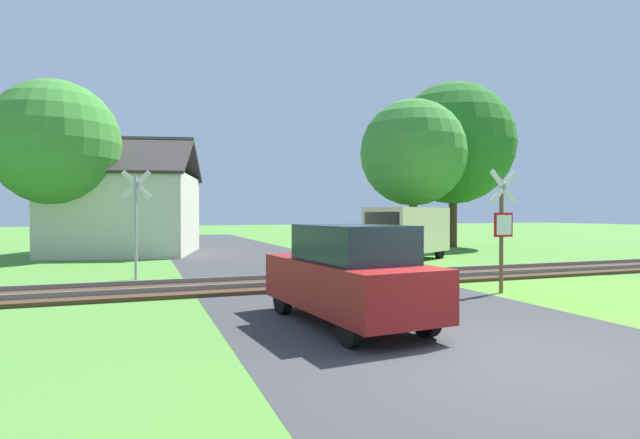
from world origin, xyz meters
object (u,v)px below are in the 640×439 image
object	(u,v)px
crossing_sign_far	(136,216)
tree_far	(453,144)
tree_right	(413,153)
stop_sign_near	(502,225)
tree_left	(55,143)
parked_car	(348,275)
mail_truck	(406,231)
house	(127,212)

from	to	relation	value
crossing_sign_far	tree_far	bearing A→B (deg)	41.68
crossing_sign_far	tree_right	xyz separation A→B (m)	(13.63, 7.02, 3.27)
stop_sign_near	crossing_sign_far	xyz separation A→B (m)	(-8.56, 5.86, 0.20)
tree_right	tree_left	bearing A→B (deg)	175.88
tree_left	parked_car	xyz separation A→B (m)	(6.88, -16.02, -4.12)
crossing_sign_far	tree_left	world-z (taller)	tree_left
tree_left	crossing_sign_far	bearing A→B (deg)	-68.19
mail_truck	parked_car	world-z (taller)	mail_truck
house	mail_truck	bearing A→B (deg)	-21.00
crossing_sign_far	parked_car	xyz separation A→B (m)	(3.59, -7.78, -1.01)
mail_truck	tree_right	bearing A→B (deg)	-64.84
tree_right	tree_far	bearing A→B (deg)	27.21
crossing_sign_far	stop_sign_near	bearing A→B (deg)	-19.93
crossing_sign_far	tree_far	size ratio (longest dim) A/B	0.34
tree_far	mail_truck	distance (m)	10.44
stop_sign_near	tree_far	size ratio (longest dim) A/B	0.32
house	mail_truck	world-z (taller)	house
tree_far	tree_right	world-z (taller)	tree_far
stop_sign_near	tree_left	distance (m)	18.72
mail_truck	parked_car	size ratio (longest dim) A/B	1.24
stop_sign_near	crossing_sign_far	bearing A→B (deg)	-40.50
parked_car	mail_truck	bearing A→B (deg)	49.94
tree_far	tree_right	bearing A→B (deg)	-152.79
stop_sign_near	mail_truck	distance (m)	8.83
tree_left	parked_car	size ratio (longest dim) A/B	1.87
tree_left	tree_far	world-z (taller)	tree_far
parked_car	tree_left	bearing A→B (deg)	107.49
tree_right	house	bearing A→B (deg)	166.74
house	mail_truck	size ratio (longest dim) A/B	1.57
house	parked_car	world-z (taller)	house
stop_sign_near	mail_truck	xyz separation A→B (m)	(2.17, 8.55, -0.46)
tree_right	stop_sign_near	bearing A→B (deg)	-111.50
house	tree_right	xyz separation A→B (m)	(14.12, -3.33, 3.09)
crossing_sign_far	mail_truck	xyz separation A→B (m)	(10.73, 2.69, -0.66)
house	parked_car	bearing A→B (deg)	-64.03
house	tree_right	world-z (taller)	tree_right
stop_sign_near	house	size ratio (longest dim) A/B	0.38
stop_sign_near	mail_truck	size ratio (longest dim) A/B	0.60
crossing_sign_far	mail_truck	size ratio (longest dim) A/B	0.64
stop_sign_near	crossing_sign_far	size ratio (longest dim) A/B	0.93
mail_truck	parked_car	distance (m)	12.68
crossing_sign_far	tree_left	xyz separation A→B (m)	(-3.30, 8.24, 3.11)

